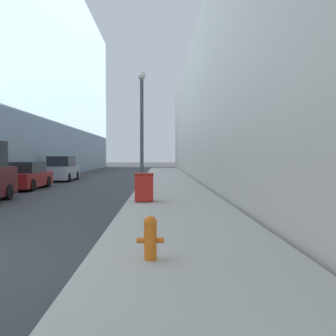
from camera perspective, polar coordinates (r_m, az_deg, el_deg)
sidewalk_right at (r=23.26m, az=0.25°, el=-2.45°), size 3.69×60.00×0.12m
building_right_stone at (r=32.55m, az=14.13°, el=8.33°), size 12.00×60.00×11.02m
fire_hydrant at (r=6.15m, az=-2.70°, el=-10.41°), size 0.45×0.33×0.72m
trash_bin at (r=13.83m, az=-3.64°, el=-2.90°), size 0.68×0.67×1.04m
lamppost at (r=18.17m, az=-4.02°, el=6.46°), size 0.40×0.40×5.73m
parked_sedan_near at (r=21.81m, az=-20.88°, el=-1.22°), size 1.81×4.46×1.48m
parked_sedan_far at (r=28.26m, az=-15.90°, el=-0.24°), size 1.82×4.42×1.79m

